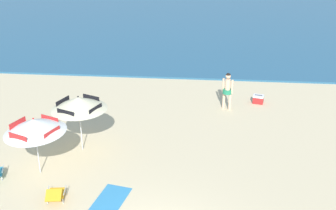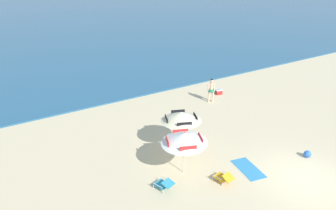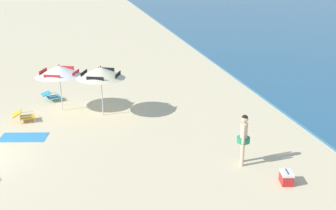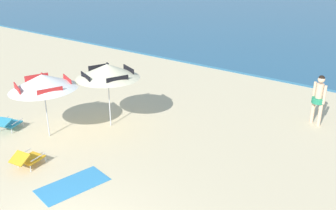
{
  "view_description": "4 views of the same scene",
  "coord_description": "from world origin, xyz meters",
  "px_view_note": "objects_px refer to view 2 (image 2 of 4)",
  "views": [
    {
      "loc": [
        1.4,
        -9.74,
        8.83
      ],
      "look_at": [
        -0.19,
        7.83,
        0.86
      ],
      "focal_mm": 48.45,
      "sensor_mm": 36.0,
      "label": 1
    },
    {
      "loc": [
        -11.42,
        -6.13,
        8.62
      ],
      "look_at": [
        -2.19,
        8.21,
        1.26
      ],
      "focal_mm": 32.36,
      "sensor_mm": 36.0,
      "label": 2
    },
    {
      "loc": [
        14.11,
        4.2,
        6.67
      ],
      "look_at": [
        -1.82,
        7.88,
        0.78
      ],
      "focal_mm": 44.3,
      "sensor_mm": 36.0,
      "label": 3
    },
    {
      "loc": [
        5.47,
        -3.46,
        5.79
      ],
      "look_at": [
        -1.27,
        5.83,
        1.06
      ],
      "focal_mm": 41.7,
      "sensor_mm": 36.0,
      "label": 4
    }
  ],
  "objects_px": {
    "beach_umbrella_striped_main": "(184,138)",
    "beach_umbrella_striped_second": "(181,116)",
    "beach_ball": "(307,154)",
    "beach_towel": "(248,169)",
    "cooler_box": "(219,92)",
    "person_standing_near_shore": "(211,89)",
    "lounge_chair_under_umbrella": "(224,177)",
    "lounge_chair_beside_umbrella": "(164,184)"
  },
  "relations": [
    {
      "from": "cooler_box",
      "to": "beach_umbrella_striped_second",
      "type": "bearing_deg",
      "value": -144.81
    },
    {
      "from": "person_standing_near_shore",
      "to": "beach_umbrella_striped_main",
      "type": "bearing_deg",
      "value": -138.31
    },
    {
      "from": "beach_ball",
      "to": "lounge_chair_beside_umbrella",
      "type": "bearing_deg",
      "value": 166.29
    },
    {
      "from": "beach_umbrella_striped_main",
      "to": "lounge_chair_beside_umbrella",
      "type": "relative_size",
      "value": 2.59
    },
    {
      "from": "beach_umbrella_striped_main",
      "to": "beach_umbrella_striped_second",
      "type": "distance_m",
      "value": 2.06
    },
    {
      "from": "lounge_chair_beside_umbrella",
      "to": "beach_towel",
      "type": "distance_m",
      "value": 4.32
    },
    {
      "from": "person_standing_near_shore",
      "to": "cooler_box",
      "type": "bearing_deg",
      "value": 28.7
    },
    {
      "from": "beach_umbrella_striped_second",
      "to": "person_standing_near_shore",
      "type": "xyz_separation_m",
      "value": [
        5.68,
        4.24,
        -0.93
      ]
    },
    {
      "from": "beach_umbrella_striped_main",
      "to": "beach_towel",
      "type": "relative_size",
      "value": 1.4
    },
    {
      "from": "beach_umbrella_striped_second",
      "to": "beach_ball",
      "type": "relative_size",
      "value": 8.13
    },
    {
      "from": "person_standing_near_shore",
      "to": "beach_towel",
      "type": "bearing_deg",
      "value": -117.85
    },
    {
      "from": "lounge_chair_beside_umbrella",
      "to": "beach_ball",
      "type": "relative_size",
      "value": 2.64
    },
    {
      "from": "beach_umbrella_striped_main",
      "to": "beach_umbrella_striped_second",
      "type": "xyz_separation_m",
      "value": [
        1.06,
        1.76,
        0.1
      ]
    },
    {
      "from": "cooler_box",
      "to": "beach_towel",
      "type": "relative_size",
      "value": 0.31
    },
    {
      "from": "lounge_chair_under_umbrella",
      "to": "lounge_chair_beside_umbrella",
      "type": "bearing_deg",
      "value": 157.44
    },
    {
      "from": "beach_ball",
      "to": "beach_towel",
      "type": "distance_m",
      "value": 3.43
    },
    {
      "from": "lounge_chair_beside_umbrella",
      "to": "beach_ball",
      "type": "bearing_deg",
      "value": -13.71
    },
    {
      "from": "lounge_chair_under_umbrella",
      "to": "beach_towel",
      "type": "distance_m",
      "value": 1.73
    },
    {
      "from": "lounge_chair_beside_umbrella",
      "to": "cooler_box",
      "type": "relative_size",
      "value": 1.74
    },
    {
      "from": "lounge_chair_under_umbrella",
      "to": "beach_towel",
      "type": "bearing_deg",
      "value": 3.98
    },
    {
      "from": "lounge_chair_beside_umbrella",
      "to": "beach_ball",
      "type": "xyz_separation_m",
      "value": [
        7.51,
        -1.83,
        -0.09
      ]
    },
    {
      "from": "person_standing_near_shore",
      "to": "beach_towel",
      "type": "distance_m",
      "value": 8.52
    },
    {
      "from": "cooler_box",
      "to": "beach_ball",
      "type": "distance_m",
      "value": 9.47
    },
    {
      "from": "beach_umbrella_striped_main",
      "to": "beach_umbrella_striped_second",
      "type": "relative_size",
      "value": 0.84
    },
    {
      "from": "beach_ball",
      "to": "beach_umbrella_striped_main",
      "type": "bearing_deg",
      "value": 158.67
    },
    {
      "from": "cooler_box",
      "to": "beach_towel",
      "type": "xyz_separation_m",
      "value": [
        -5.47,
        -8.31,
        -0.2
      ]
    },
    {
      "from": "beach_umbrella_striped_main",
      "to": "person_standing_near_shore",
      "type": "bearing_deg",
      "value": 41.69
    },
    {
      "from": "lounge_chair_beside_umbrella",
      "to": "beach_ball",
      "type": "distance_m",
      "value": 7.73
    },
    {
      "from": "beach_umbrella_striped_second",
      "to": "beach_towel",
      "type": "relative_size",
      "value": 1.67
    },
    {
      "from": "beach_umbrella_striped_main",
      "to": "lounge_chair_beside_umbrella",
      "type": "distance_m",
      "value": 2.2
    },
    {
      "from": "beach_umbrella_striped_second",
      "to": "person_standing_near_shore",
      "type": "distance_m",
      "value": 7.15
    },
    {
      "from": "beach_umbrella_striped_second",
      "to": "beach_towel",
      "type": "distance_m",
      "value": 4.15
    },
    {
      "from": "lounge_chair_beside_umbrella",
      "to": "beach_towel",
      "type": "xyz_separation_m",
      "value": [
        4.21,
        -0.92,
        -0.27
      ]
    },
    {
      "from": "cooler_box",
      "to": "person_standing_near_shore",
      "type": "bearing_deg",
      "value": -151.3
    },
    {
      "from": "lounge_chair_under_umbrella",
      "to": "person_standing_near_shore",
      "type": "distance_m",
      "value": 9.5
    },
    {
      "from": "cooler_box",
      "to": "lounge_chair_beside_umbrella",
      "type": "bearing_deg",
      "value": -142.68
    },
    {
      "from": "beach_ball",
      "to": "person_standing_near_shore",
      "type": "bearing_deg",
      "value": 85.56
    },
    {
      "from": "person_standing_near_shore",
      "to": "cooler_box",
      "type": "height_order",
      "value": "person_standing_near_shore"
    },
    {
      "from": "person_standing_near_shore",
      "to": "cooler_box",
      "type": "distance_m",
      "value": 1.92
    },
    {
      "from": "beach_towel",
      "to": "cooler_box",
      "type": "bearing_deg",
      "value": 56.62
    },
    {
      "from": "person_standing_near_shore",
      "to": "cooler_box",
      "type": "xyz_separation_m",
      "value": [
        1.52,
        0.83,
        -0.83
      ]
    },
    {
      "from": "beach_umbrella_striped_second",
      "to": "beach_ball",
      "type": "xyz_separation_m",
      "value": [
        5.03,
        -4.14,
        -1.78
      ]
    }
  ]
}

